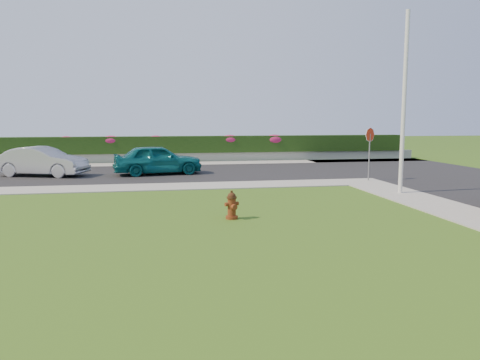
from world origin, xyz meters
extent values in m
plane|color=black|center=(0.00, 0.00, 0.00)|extent=(120.00, 120.00, 0.00)
cube|color=black|center=(-5.00, 14.00, 0.02)|extent=(26.00, 8.00, 0.04)
cube|color=gray|center=(-6.00, 9.00, 0.02)|extent=(24.00, 2.00, 0.04)
cube|color=gray|center=(7.00, 9.00, 0.02)|extent=(2.00, 2.00, 0.04)
cube|color=gray|center=(-1.00, 19.00, 0.02)|extent=(34.00, 2.00, 0.04)
cube|color=gray|center=(-1.00, 20.50, 0.30)|extent=(34.00, 0.40, 0.60)
cube|color=black|center=(-1.00, 20.60, 1.15)|extent=(32.00, 0.90, 1.10)
cylinder|color=#53210D|center=(-0.01, 2.38, 0.04)|extent=(0.35, 0.35, 0.08)
cylinder|color=#53210D|center=(-0.01, 2.38, 0.35)|extent=(0.24, 0.24, 0.54)
cylinder|color=black|center=(-0.01, 2.38, 0.62)|extent=(0.29, 0.29, 0.05)
sphere|color=black|center=(-0.01, 2.38, 0.65)|extent=(0.24, 0.24, 0.24)
cylinder|color=black|center=(-0.01, 2.38, 0.79)|extent=(0.07, 0.07, 0.07)
cylinder|color=#53210D|center=(-0.15, 2.33, 0.43)|extent=(0.13, 0.14, 0.11)
cylinder|color=#53210D|center=(0.14, 2.42, 0.43)|extent=(0.13, 0.14, 0.11)
cylinder|color=#53210D|center=(0.04, 2.23, 0.37)|extent=(0.19, 0.17, 0.16)
imported|color=#0C595E|center=(-2.06, 13.40, 0.80)|extent=(4.66, 2.44, 1.51)
imported|color=#A0A2A8|center=(-7.68, 13.66, 0.76)|extent=(4.64, 2.89, 1.44)
cylinder|color=silver|center=(7.08, 5.72, 3.41)|extent=(0.16, 0.16, 6.83)
cylinder|color=slate|center=(7.48, 9.30, 1.09)|extent=(0.06, 0.06, 2.18)
cylinder|color=#B4240C|center=(7.48, 9.30, 2.13)|extent=(0.56, 0.34, 0.63)
cylinder|color=white|center=(7.48, 9.30, 2.13)|extent=(0.59, 0.35, 0.67)
ellipsoid|color=#B31E5C|center=(-7.74, 20.50, 1.50)|extent=(1.01, 0.65, 0.51)
ellipsoid|color=#B31E5C|center=(-5.00, 20.50, 1.45)|extent=(1.26, 0.81, 0.63)
ellipsoid|color=#B31E5C|center=(-2.14, 20.50, 1.48)|extent=(1.09, 0.70, 0.55)
ellipsoid|color=#B31E5C|center=(2.76, 20.50, 1.45)|extent=(1.27, 0.81, 0.63)
ellipsoid|color=#B31E5C|center=(5.84, 20.50, 1.43)|extent=(1.38, 0.88, 0.69)
camera|label=1|loc=(-2.08, -10.67, 2.88)|focal=35.00mm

